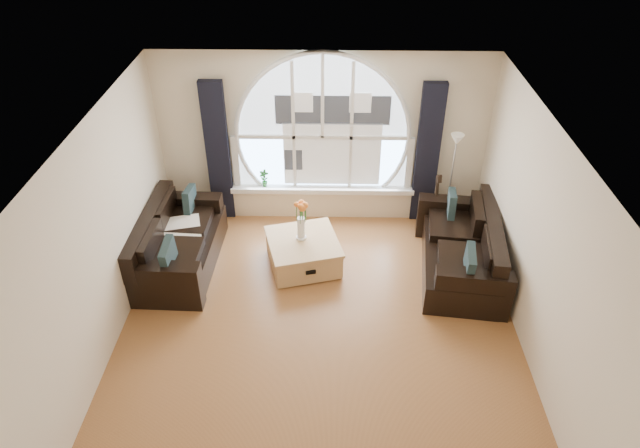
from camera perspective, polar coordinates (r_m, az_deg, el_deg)
The scene contains 20 objects.
ground at distance 7.24m, azimuth -0.15°, elevation -10.96°, with size 5.00×5.50×0.01m, color brown.
ceiling at distance 5.62m, azimuth -0.19°, elevation 8.56°, with size 5.00×5.50×0.01m, color silver.
wall_back at distance 8.68m, azimuth 0.25°, elevation 8.65°, with size 5.00×0.01×2.70m, color beige.
wall_left at distance 6.86m, azimuth -21.56°, elevation -2.01°, with size 0.01×5.50×2.70m, color beige.
wall_right at distance 6.77m, azimuth 21.53°, elevation -2.53°, with size 0.01×5.50×2.70m, color beige.
attic_slope at distance 6.15m, azimuth 20.87°, elevation 4.89°, with size 0.92×5.50×0.72m, color silver.
arched_window at distance 8.54m, azimuth 0.25°, elevation 10.22°, with size 2.60×0.06×2.15m, color silver.
window_sill at distance 9.00m, azimuth 0.23°, elevation 3.57°, with size 2.90×0.22×0.08m, color white.
window_frame at distance 8.51m, azimuth 0.25°, elevation 10.13°, with size 2.76×0.08×2.15m, color white.
neighbor_house at distance 8.58m, azimuth 1.26°, elevation 9.40°, with size 1.70×0.02×1.50m, color silver.
curtain_left at distance 8.84m, azimuth -10.28°, elevation 7.10°, with size 0.35×0.12×2.30m, color black.
curtain_right at distance 8.79m, azimuth 10.80°, elevation 6.89°, with size 0.35×0.12×2.30m, color black.
sofa_left at distance 8.25m, azimuth -14.06°, elevation -1.83°, with size 0.96×1.92×0.86m, color black.
sofa_right at distance 8.13m, azimuth 14.02°, elevation -2.42°, with size 0.98×1.96×0.87m, color black.
coffee_chest at distance 8.11m, azimuth -1.70°, elevation -2.80°, with size 0.97×0.97×0.48m, color tan.
throw_blanket at distance 8.32m, azimuth -13.88°, elevation -0.61°, with size 0.55×0.55×0.10m, color silver.
vase_flowers at distance 7.80m, azimuth -1.96°, elevation 0.85°, with size 0.24×0.24×0.70m, color white.
floor_lamp at distance 8.84m, azimuth 13.06°, elevation 4.13°, with size 0.24×0.24×1.60m, color #B2B2B2.
guitar at distance 8.82m, azimuth 11.54°, elevation 2.22°, with size 0.36×0.24×1.06m, color olive.
potted_plant at distance 8.97m, azimuth -5.68°, elevation 4.62°, with size 0.15×0.10×0.29m, color #1E6023.
Camera 1 is at (0.12, -5.03, 5.20)m, focal length 31.65 mm.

